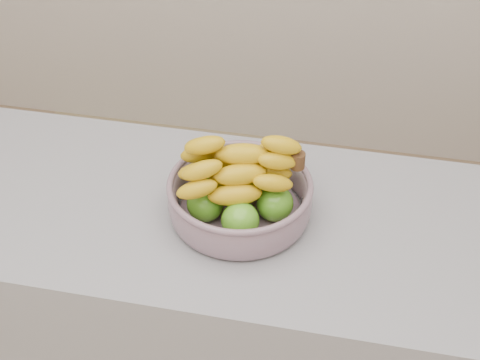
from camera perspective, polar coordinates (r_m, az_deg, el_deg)
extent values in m
cube|color=#93949A|center=(1.86, -2.24, -12.94)|extent=(2.00, 0.60, 0.90)
cylinder|color=#909AAD|center=(1.52, 0.00, -2.74)|extent=(0.28, 0.28, 0.01)
torus|color=#909AAD|center=(1.46, 0.00, -0.37)|extent=(0.32, 0.32, 0.02)
sphere|color=#4FA01B|center=(1.43, 0.02, -3.47)|extent=(0.08, 0.08, 0.08)
sphere|color=#4FA01B|center=(1.47, 2.99, -1.99)|extent=(0.08, 0.08, 0.08)
sphere|color=#4FA01B|center=(1.54, 1.75, 0.21)|extent=(0.08, 0.08, 0.08)
sphere|color=#4FA01B|center=(1.54, -1.78, 0.19)|extent=(0.08, 0.08, 0.08)
sphere|color=#4FA01B|center=(1.47, -2.98, -2.01)|extent=(0.08, 0.08, 0.08)
ellipsoid|color=yellow|center=(1.42, -0.42, -1.26)|extent=(0.21, 0.11, 0.05)
ellipsoid|color=yellow|center=(1.46, -0.42, 0.05)|extent=(0.21, 0.09, 0.05)
ellipsoid|color=yellow|center=(1.50, -0.42, 1.29)|extent=(0.21, 0.07, 0.05)
ellipsoid|color=yellow|center=(1.41, 0.01, 0.49)|extent=(0.21, 0.12, 0.05)
ellipsoid|color=yellow|center=(1.46, -0.01, 1.86)|extent=(0.20, 0.05, 0.05)
ellipsoid|color=yellow|center=(1.41, 0.26, 2.22)|extent=(0.21, 0.09, 0.05)
cylinder|color=#452C16|center=(1.43, 4.95, 1.68)|extent=(0.03, 0.03, 0.04)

